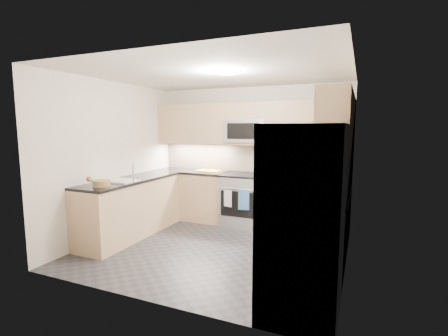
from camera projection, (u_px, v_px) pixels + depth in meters
floor at (215, 248)px, 4.77m from camera, size 3.60×3.20×0.00m
ceiling at (214, 74)px, 4.45m from camera, size 3.60×3.20×0.02m
wall_back at (250, 155)px, 6.07m from camera, size 3.60×0.02×2.50m
wall_front at (145, 181)px, 3.15m from camera, size 3.60×0.02×2.50m
wall_left at (115, 159)px, 5.31m from camera, size 0.02×3.20×2.50m
wall_right at (350, 170)px, 3.91m from camera, size 0.02×3.20×2.50m
base_cab_back_left at (192, 195)px, 6.32m from camera, size 1.42×0.60×0.90m
base_cab_back_right at (305, 206)px, 5.47m from camera, size 1.42×0.60×0.90m
base_cab_right at (323, 228)px, 4.26m from camera, size 0.60×1.70×0.90m
base_cab_peninsula at (131, 208)px, 5.29m from camera, size 0.60×2.00×0.90m
countertop_back_left at (191, 171)px, 6.26m from camera, size 1.42×0.63×0.04m
countertop_back_right at (306, 178)px, 5.41m from camera, size 1.42×0.63×0.04m
countertop_right at (324, 193)px, 4.20m from camera, size 0.63×1.70×0.04m
countertop_peninsula at (130, 180)px, 5.24m from camera, size 0.63×2.00×0.04m
upper_cab_back at (247, 124)px, 5.84m from camera, size 3.60×0.35×0.75m
upper_cab_right at (338, 123)px, 4.16m from camera, size 0.35×1.95×0.75m
backsplash_back at (250, 158)px, 6.07m from camera, size 3.60×0.01×0.51m
backsplash_right at (350, 170)px, 4.33m from camera, size 0.01×2.30×0.51m
gas_range at (244, 200)px, 5.87m from camera, size 0.76×0.65×0.91m
range_cooktop at (244, 175)px, 5.81m from camera, size 0.76×0.65×0.03m
oven_door_glass at (238, 204)px, 5.57m from camera, size 0.62×0.02×0.45m
oven_handle at (237, 189)px, 5.52m from camera, size 0.60×0.02×0.02m
microwave at (247, 131)px, 5.83m from camera, size 0.76×0.40×0.40m
microwave_door at (243, 131)px, 5.64m from camera, size 0.60×0.01×0.28m
refrigerator at (303, 220)px, 3.04m from camera, size 0.70×0.90×1.80m
fridge_handle_left at (260, 216)px, 3.01m from camera, size 0.02×0.02×1.20m
fridge_handle_right at (270, 207)px, 3.34m from camera, size 0.02×0.02×1.20m
sink_basin at (120, 185)px, 5.01m from camera, size 0.52×0.38×0.16m
faucet at (133, 173)px, 4.89m from camera, size 0.03×0.03×0.28m
utensil_bowl at (328, 175)px, 5.21m from camera, size 0.31×0.31×0.14m
cutting_board at (209, 171)px, 6.17m from camera, size 0.47×0.35×0.01m
fruit_basket at (102, 183)px, 4.57m from camera, size 0.30×0.30×0.09m
fruit_apple at (89, 179)px, 4.50m from camera, size 0.07×0.07×0.07m
fruit_pear at (92, 180)px, 4.42m from camera, size 0.07×0.07×0.07m
dish_towel_check at (228, 198)px, 5.59m from camera, size 0.15×0.04×0.29m
dish_towel_blue at (244, 200)px, 5.47m from camera, size 0.18×0.06×0.35m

